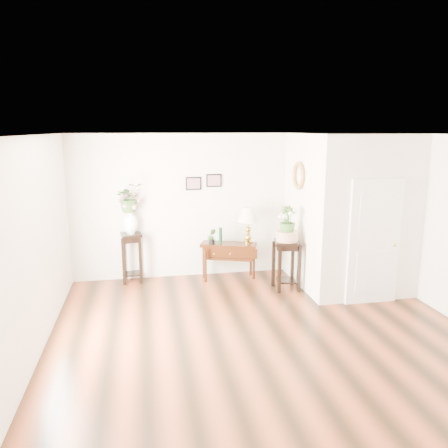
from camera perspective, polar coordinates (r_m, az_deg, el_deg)
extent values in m
cube|color=brown|center=(6.50, 5.03, -14.00)|extent=(6.00, 5.50, 0.02)
cube|color=white|center=(5.83, 5.55, 11.51)|extent=(6.00, 5.50, 0.02)
cube|color=silver|center=(8.63, 0.31, 2.46)|extent=(6.00, 0.02, 2.80)
cube|color=silver|center=(3.59, 17.57, -12.54)|extent=(6.00, 0.02, 2.80)
cube|color=silver|center=(5.96, -23.76, -3.10)|extent=(0.02, 5.50, 2.80)
cube|color=silver|center=(8.39, 15.85, 1.70)|extent=(1.80, 1.95, 2.80)
cube|color=white|center=(7.60, 19.01, -2.28)|extent=(0.90, 0.05, 2.10)
cube|color=black|center=(8.45, -4.01, 5.30)|extent=(0.30, 0.02, 0.25)
cube|color=black|center=(8.50, -1.32, 5.71)|extent=(0.30, 0.02, 0.25)
torus|color=#A57936|center=(8.04, 9.68, 6.24)|extent=(0.07, 0.51, 0.51)
cube|color=#361807|center=(8.53, 0.62, -4.86)|extent=(1.13, 0.70, 0.71)
cube|color=#AF9435|center=(8.43, 3.18, -0.12)|extent=(0.43, 0.43, 0.71)
cylinder|color=black|center=(8.36, -0.46, -1.47)|extent=(0.07, 0.07, 0.32)
imported|color=#315A21|center=(8.34, -1.62, -1.69)|extent=(0.17, 0.14, 0.29)
cube|color=black|center=(8.52, -11.91, -4.33)|extent=(0.42, 0.42, 0.95)
imported|color=#315A21|center=(8.27, -12.26, 3.31)|extent=(0.60, 0.56, 0.55)
cube|color=black|center=(8.05, 8.12, -5.31)|extent=(0.51, 0.51, 0.91)
cylinder|color=beige|center=(7.91, 8.24, -1.62)|extent=(0.52, 0.52, 0.18)
imported|color=#315A21|center=(7.84, 8.30, 0.48)|extent=(0.29, 0.29, 0.51)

